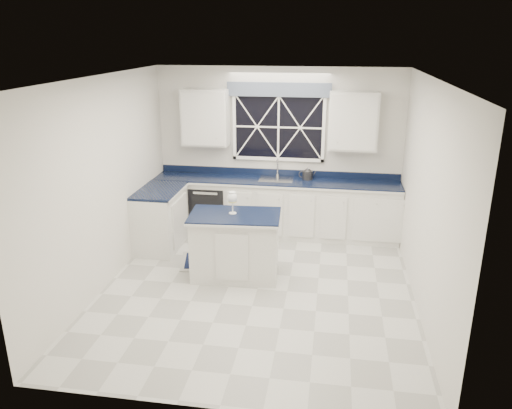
% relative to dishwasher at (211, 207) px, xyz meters
% --- Properties ---
extents(ground, '(4.50, 4.50, 0.00)m').
position_rel_dishwasher_xyz_m(ground, '(1.10, -1.95, -0.41)').
color(ground, silver).
rests_on(ground, ground).
extents(back_wall, '(4.00, 0.10, 2.70)m').
position_rel_dishwasher_xyz_m(back_wall, '(1.10, 0.30, 0.94)').
color(back_wall, silver).
rests_on(back_wall, ground).
extents(base_cabinets, '(3.99, 1.60, 0.90)m').
position_rel_dishwasher_xyz_m(base_cabinets, '(0.77, -0.17, 0.04)').
color(base_cabinets, silver).
rests_on(base_cabinets, ground).
extents(countertop, '(3.98, 0.64, 0.04)m').
position_rel_dishwasher_xyz_m(countertop, '(1.10, 0.00, 0.51)').
color(countertop, black).
rests_on(countertop, base_cabinets).
extents(dishwasher, '(0.60, 0.58, 0.82)m').
position_rel_dishwasher_xyz_m(dishwasher, '(0.00, 0.00, 0.00)').
color(dishwasher, black).
rests_on(dishwasher, ground).
extents(window, '(1.65, 0.09, 1.26)m').
position_rel_dishwasher_xyz_m(window, '(1.10, 0.25, 1.42)').
color(window, black).
rests_on(window, ground).
extents(upper_cabinets, '(3.10, 0.34, 0.90)m').
position_rel_dishwasher_xyz_m(upper_cabinets, '(1.10, 0.13, 1.49)').
color(upper_cabinets, silver).
rests_on(upper_cabinets, ground).
extents(faucet, '(0.05, 0.20, 0.30)m').
position_rel_dishwasher_xyz_m(faucet, '(1.10, 0.19, 0.69)').
color(faucet, '#B1B1B3').
rests_on(faucet, countertop).
extents(island, '(1.25, 0.81, 0.90)m').
position_rel_dishwasher_xyz_m(island, '(0.74, -1.60, 0.04)').
color(island, silver).
rests_on(island, ground).
extents(rug, '(1.20, 0.87, 0.02)m').
position_rel_dishwasher_xyz_m(rug, '(0.40, -1.19, -0.40)').
color(rug, '#A0A19C').
rests_on(rug, ground).
extents(kettle, '(0.28, 0.18, 0.20)m').
position_rel_dishwasher_xyz_m(kettle, '(1.60, 0.12, 0.62)').
color(kettle, '#29292C').
rests_on(kettle, countertop).
extents(wine_glass, '(0.13, 0.13, 0.30)m').
position_rel_dishwasher_xyz_m(wine_glass, '(0.70, -1.57, 0.70)').
color(wine_glass, white).
rests_on(wine_glass, island).
extents(soap_bottle, '(0.10, 0.11, 0.19)m').
position_rel_dishwasher_xyz_m(soap_bottle, '(1.62, 0.10, 0.62)').
color(soap_bottle, silver).
rests_on(soap_bottle, countertop).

